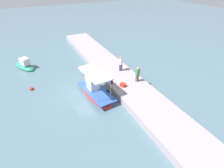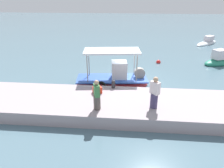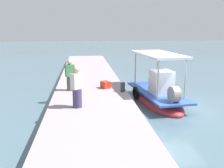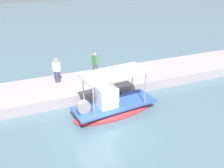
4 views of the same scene
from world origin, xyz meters
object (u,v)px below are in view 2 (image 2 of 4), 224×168
object	(u,v)px
main_fishing_boat	(113,80)
mooring_bollard	(113,84)
fisherman_by_crate	(154,94)
moored_boat_near	(207,43)
fisherman_near_bollard	(97,96)
cargo_crate	(97,90)
moored_boat_mid	(220,61)
marker_buoy	(158,62)

from	to	relation	value
main_fishing_boat	mooring_bollard	xyz separation A→B (m)	(0.18, -1.97, 0.52)
fisherman_by_crate	moored_boat_near	bearing A→B (deg)	65.16
fisherman_near_bollard	mooring_bollard	size ratio (longest dim) A/B	3.27
moored_boat_near	fisherman_by_crate	bearing A→B (deg)	-114.84
main_fishing_boat	moored_boat_near	size ratio (longest dim) A/B	1.28
main_fishing_boat	fisherman_near_bollard	xyz separation A→B (m)	(-0.45, -4.76, 1.02)
main_fishing_boat	mooring_bollard	distance (m)	2.04
main_fishing_boat	fisherman_by_crate	size ratio (longest dim) A/B	3.14
mooring_bollard	moored_boat_near	bearing A→B (deg)	56.41
fisherman_near_bollard	cargo_crate	bearing A→B (deg)	98.68
moored_boat_near	moored_boat_mid	xyz separation A→B (m)	(-1.59, -9.05, 0.13)
fisherman_near_bollard	moored_boat_near	world-z (taller)	fisherman_near_bollard
cargo_crate	marker_buoy	size ratio (longest dim) A/B	1.19
mooring_bollard	fisherman_near_bollard	bearing A→B (deg)	-102.68
main_fishing_boat	moored_boat_mid	bearing A→B (deg)	31.78
fisherman_by_crate	marker_buoy	xyz separation A→B (m)	(1.46, 10.26, -1.44)
moored_boat_near	moored_boat_mid	distance (m)	9.19
mooring_bollard	cargo_crate	bearing A→B (deg)	-137.90
fisherman_by_crate	cargo_crate	distance (m)	3.69
fisherman_by_crate	marker_buoy	world-z (taller)	fisherman_by_crate
main_fishing_boat	fisherman_near_bollard	size ratio (longest dim) A/B	3.34
fisherman_near_bollard	marker_buoy	distance (m)	11.68
mooring_bollard	moored_boat_mid	distance (m)	12.84
marker_buoy	moored_boat_mid	size ratio (longest dim) A/B	0.11
cargo_crate	marker_buoy	distance (m)	10.00
main_fishing_boat	fisherman_near_bollard	bearing A→B (deg)	-95.39
marker_buoy	moored_boat_mid	distance (m)	6.03
main_fishing_boat	marker_buoy	xyz separation A→B (m)	(4.02, 5.94, -0.37)
cargo_crate	moored_boat_mid	distance (m)	14.08
main_fishing_boat	mooring_bollard	size ratio (longest dim) A/B	10.92
moored_boat_mid	fisherman_near_bollard	bearing A→B (deg)	-133.69
main_fishing_boat	mooring_bollard	world-z (taller)	main_fishing_boat
fisherman_by_crate	moored_boat_mid	xyz separation A→B (m)	(7.48, 10.54, -1.23)
main_fishing_boat	cargo_crate	distance (m)	2.94
fisherman_by_crate	marker_buoy	size ratio (longest dim) A/B	4.05
marker_buoy	moored_boat_mid	bearing A→B (deg)	2.64
main_fishing_boat	cargo_crate	world-z (taller)	main_fishing_boat
marker_buoy	moored_boat_near	bearing A→B (deg)	50.78
cargo_crate	moored_boat_mid	bearing A→B (deg)	39.92
fisherman_by_crate	moored_boat_mid	size ratio (longest dim) A/B	0.43
fisherman_near_bollard	moored_boat_near	bearing A→B (deg)	58.91
fisherman_by_crate	moored_boat_near	size ratio (longest dim) A/B	0.41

